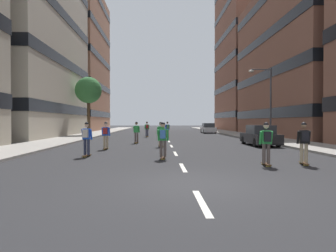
{
  "coord_description": "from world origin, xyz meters",
  "views": [
    {
      "loc": [
        -0.97,
        -8.59,
        1.82
      ],
      "look_at": [
        0.0,
        20.46,
        1.34
      ],
      "focal_mm": 31.88,
      "sensor_mm": 36.0,
      "label": 1
    }
  ],
  "objects_px": {
    "parked_car_near": "(260,136)",
    "street_tree_near": "(88,91)",
    "skater_5": "(163,138)",
    "skater_8": "(147,128)",
    "skater_3": "(106,134)",
    "skater_2": "(266,141)",
    "skater_1": "(87,137)",
    "skater_0": "(304,141)",
    "skater_7": "(167,128)",
    "skater_6": "(136,131)",
    "skater_4": "(161,133)",
    "streetlamp_right": "(267,96)",
    "parked_car_mid": "(208,128)"
  },
  "relations": [
    {
      "from": "parked_car_near",
      "to": "street_tree_near",
      "type": "xyz_separation_m",
      "value": [
        -16.38,
        15.88,
        4.97
      ]
    },
    {
      "from": "skater_5",
      "to": "skater_8",
      "type": "distance_m",
      "value": 20.04
    },
    {
      "from": "street_tree_near",
      "to": "skater_3",
      "type": "distance_m",
      "value": 20.02
    },
    {
      "from": "skater_2",
      "to": "skater_1",
      "type": "bearing_deg",
      "value": 157.6
    },
    {
      "from": "skater_0",
      "to": "skater_5",
      "type": "distance_m",
      "value": 6.18
    },
    {
      "from": "parked_car_near",
      "to": "skater_8",
      "type": "height_order",
      "value": "skater_8"
    },
    {
      "from": "street_tree_near",
      "to": "skater_7",
      "type": "bearing_deg",
      "value": -28.04
    },
    {
      "from": "parked_car_near",
      "to": "street_tree_near",
      "type": "relative_size",
      "value": 0.61
    },
    {
      "from": "parked_car_near",
      "to": "skater_6",
      "type": "bearing_deg",
      "value": 165.0
    },
    {
      "from": "skater_3",
      "to": "skater_4",
      "type": "distance_m",
      "value": 3.96
    },
    {
      "from": "skater_2",
      "to": "street_tree_near",
      "type": "bearing_deg",
      "value": 116.92
    },
    {
      "from": "parked_car_near",
      "to": "skater_8",
      "type": "relative_size",
      "value": 2.47
    },
    {
      "from": "skater_4",
      "to": "skater_7",
      "type": "xyz_separation_m",
      "value": [
        0.84,
        11.69,
        0.03
      ]
    },
    {
      "from": "street_tree_near",
      "to": "skater_4",
      "type": "relative_size",
      "value": 4.07
    },
    {
      "from": "streetlamp_right",
      "to": "skater_1",
      "type": "xyz_separation_m",
      "value": [
        -13.6,
        -11.76,
        -3.12
      ]
    },
    {
      "from": "skater_0",
      "to": "streetlamp_right",
      "type": "bearing_deg",
      "value": 75.25
    },
    {
      "from": "skater_0",
      "to": "skater_7",
      "type": "distance_m",
      "value": 21.11
    },
    {
      "from": "skater_5",
      "to": "parked_car_mid",
      "type": "bearing_deg",
      "value": 76.52
    },
    {
      "from": "parked_car_mid",
      "to": "skater_3",
      "type": "xyz_separation_m",
      "value": [
        -10.96,
        -25.85,
        0.32
      ]
    },
    {
      "from": "streetlamp_right",
      "to": "skater_7",
      "type": "xyz_separation_m",
      "value": [
        -8.93,
        5.63,
        -3.12
      ]
    },
    {
      "from": "skater_4",
      "to": "skater_7",
      "type": "height_order",
      "value": "same"
    },
    {
      "from": "skater_0",
      "to": "skater_2",
      "type": "height_order",
      "value": "same"
    },
    {
      "from": "parked_car_near",
      "to": "skater_0",
      "type": "bearing_deg",
      "value": -99.07
    },
    {
      "from": "streetlamp_right",
      "to": "skater_3",
      "type": "xyz_separation_m",
      "value": [
        -13.31,
        -7.85,
        -3.12
      ]
    },
    {
      "from": "streetlamp_right",
      "to": "skater_1",
      "type": "distance_m",
      "value": 18.24
    },
    {
      "from": "skater_0",
      "to": "skater_3",
      "type": "height_order",
      "value": "same"
    },
    {
      "from": "skater_1",
      "to": "skater_8",
      "type": "bearing_deg",
      "value": 82.89
    },
    {
      "from": "street_tree_near",
      "to": "skater_6",
      "type": "xyz_separation_m",
      "value": [
        6.99,
        -13.36,
        -4.68
      ]
    },
    {
      "from": "skater_1",
      "to": "skater_6",
      "type": "height_order",
      "value": "same"
    },
    {
      "from": "streetlamp_right",
      "to": "skater_4",
      "type": "distance_m",
      "value": 11.92
    },
    {
      "from": "streetlamp_right",
      "to": "skater_7",
      "type": "height_order",
      "value": "streetlamp_right"
    },
    {
      "from": "skater_3",
      "to": "skater_6",
      "type": "xyz_separation_m",
      "value": [
        1.57,
        5.34,
        -0.03
      ]
    },
    {
      "from": "parked_car_near",
      "to": "skater_3",
      "type": "bearing_deg",
      "value": -165.56
    },
    {
      "from": "streetlamp_right",
      "to": "skater_2",
      "type": "relative_size",
      "value": 3.65
    },
    {
      "from": "skater_7",
      "to": "skater_5",
      "type": "bearing_deg",
      "value": -92.48
    },
    {
      "from": "skater_1",
      "to": "skater_7",
      "type": "bearing_deg",
      "value": 74.98
    },
    {
      "from": "streetlamp_right",
      "to": "skater_0",
      "type": "xyz_separation_m",
      "value": [
        -3.92,
        -14.88,
        -3.12
      ]
    },
    {
      "from": "street_tree_near",
      "to": "parked_car_mid",
      "type": "bearing_deg",
      "value": 23.59
    },
    {
      "from": "skater_6",
      "to": "parked_car_mid",
      "type": "bearing_deg",
      "value": 65.4
    },
    {
      "from": "parked_car_near",
      "to": "parked_car_mid",
      "type": "xyz_separation_m",
      "value": [
        0.0,
        23.03,
        0.0
      ]
    },
    {
      "from": "skater_2",
      "to": "streetlamp_right",
      "type": "bearing_deg",
      "value": 69.72
    },
    {
      "from": "skater_4",
      "to": "skater_7",
      "type": "relative_size",
      "value": 1.0
    },
    {
      "from": "streetlamp_right",
      "to": "skater_1",
      "type": "relative_size",
      "value": 3.65
    },
    {
      "from": "streetlamp_right",
      "to": "skater_0",
      "type": "height_order",
      "value": "streetlamp_right"
    },
    {
      "from": "skater_2",
      "to": "skater_7",
      "type": "xyz_separation_m",
      "value": [
        -3.36,
        20.7,
        0.0
      ]
    },
    {
      "from": "parked_car_near",
      "to": "skater_5",
      "type": "relative_size",
      "value": 2.47
    },
    {
      "from": "skater_4",
      "to": "skater_6",
      "type": "height_order",
      "value": "same"
    },
    {
      "from": "skater_4",
      "to": "skater_8",
      "type": "relative_size",
      "value": 1.0
    },
    {
      "from": "skater_2",
      "to": "skater_8",
      "type": "height_order",
      "value": "same"
    },
    {
      "from": "skater_7",
      "to": "skater_8",
      "type": "relative_size",
      "value": 1.0
    }
  ]
}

